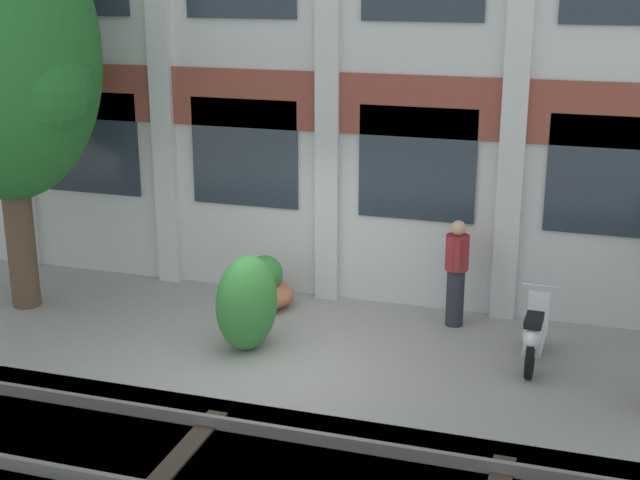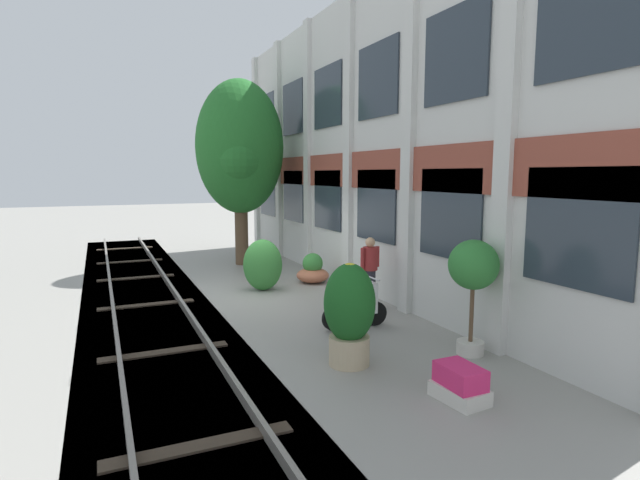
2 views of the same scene
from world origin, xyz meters
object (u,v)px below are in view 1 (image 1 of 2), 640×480
scooter_near_curb (534,335)px  topiary_hedge (247,303)px  potted_plant_wide_bowl (265,287)px  resident_by_doorway (456,270)px  broadleaf_tree (2,60)px

scooter_near_curb → topiary_hedge: 3.85m
potted_plant_wide_bowl → topiary_hedge: topiary_hedge is taller
resident_by_doorway → broadleaf_tree: bearing=-1.1°
potted_plant_wide_bowl → scooter_near_curb: 4.23m
scooter_near_curb → topiary_hedge: bearing=100.7°
resident_by_doorway → topiary_hedge: bearing=21.9°
broadleaf_tree → scooter_near_curb: 8.38m
broadleaf_tree → potted_plant_wide_bowl: size_ratio=6.66×
scooter_near_curb → resident_by_doorway: 1.68m
broadleaf_tree → scooter_near_curb: broadleaf_tree is taller
broadleaf_tree → topiary_hedge: (3.90, -0.50, -3.09)m
topiary_hedge → potted_plant_wide_bowl: bearing=102.3°
potted_plant_wide_bowl → resident_by_doorway: 2.96m
broadleaf_tree → resident_by_doorway: 7.20m
potted_plant_wide_bowl → resident_by_doorway: bearing=3.0°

